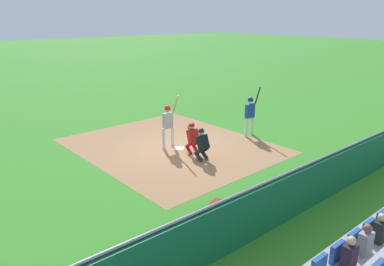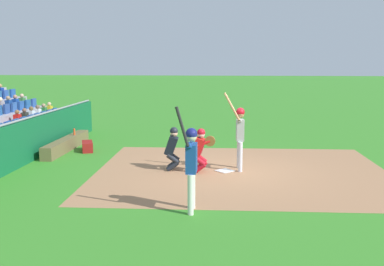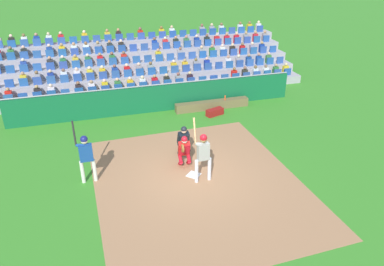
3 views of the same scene
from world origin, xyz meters
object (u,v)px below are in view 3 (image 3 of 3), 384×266
(batter_at_plate, at_px, (203,152))
(home_plate_marker, at_px, (194,175))
(home_plate_umpire, at_px, (184,139))
(catcher_crouching, at_px, (184,149))
(equipment_duffel_bag, at_px, (215,112))
(dugout_bench, at_px, (212,105))
(on_deck_batter, at_px, (86,154))
(water_bottle_on_bench, at_px, (225,98))

(batter_at_plate, bearing_deg, home_plate_marker, -63.93)
(batter_at_plate, distance_m, home_plate_umpire, 2.04)
(catcher_crouching, relative_size, equipment_duffel_bag, 1.47)
(home_plate_marker, distance_m, dugout_bench, 6.39)
(dugout_bench, xyz_separation_m, on_deck_batter, (6.43, 5.08, 0.93))
(home_plate_umpire, xyz_separation_m, on_deck_batter, (3.74, 0.87, 0.44))
(batter_at_plate, distance_m, on_deck_batter, 4.05)
(on_deck_batter, bearing_deg, equipment_duffel_bag, -145.83)
(catcher_crouching, bearing_deg, home_plate_marker, 102.23)
(equipment_duffel_bag, bearing_deg, water_bottle_on_bench, -156.82)
(home_plate_umpire, bearing_deg, equipment_duffel_bag, -126.89)
(catcher_crouching, xyz_separation_m, water_bottle_on_bench, (-3.59, -4.98, -0.16))
(batter_at_plate, relative_size, equipment_duffel_bag, 2.61)
(equipment_duffel_bag, height_order, on_deck_batter, on_deck_batter)
(catcher_crouching, bearing_deg, on_deck_batter, 0.59)
(dugout_bench, xyz_separation_m, equipment_duffel_bag, (0.15, 0.82, -0.05))
(catcher_crouching, height_order, home_plate_umpire, catcher_crouching)
(dugout_bench, relative_size, water_bottle_on_bench, 15.72)
(catcher_crouching, distance_m, on_deck_batter, 3.55)
(batter_at_plate, height_order, catcher_crouching, batter_at_plate)
(catcher_crouching, bearing_deg, home_plate_umpire, -104.18)
(home_plate_marker, height_order, batter_at_plate, batter_at_plate)
(batter_at_plate, relative_size, catcher_crouching, 1.78)
(home_plate_marker, xyz_separation_m, home_plate_umpire, (-0.06, -1.56, 0.69))
(on_deck_batter, bearing_deg, catcher_crouching, -179.41)
(water_bottle_on_bench, height_order, on_deck_batter, on_deck_batter)
(home_plate_umpire, relative_size, water_bottle_on_bench, 5.25)
(equipment_duffel_bag, relative_size, on_deck_batter, 0.38)
(catcher_crouching, xyz_separation_m, dugout_bench, (-2.91, -5.05, -0.51))
(batter_at_plate, distance_m, dugout_bench, 6.76)
(home_plate_marker, distance_m, on_deck_batter, 3.92)
(home_plate_marker, xyz_separation_m, on_deck_batter, (3.68, -0.68, 1.13))
(equipment_duffel_bag, bearing_deg, catcher_crouching, 37.88)
(catcher_crouching, bearing_deg, water_bottle_on_bench, -125.76)
(on_deck_batter, bearing_deg, batter_at_plate, 164.13)
(home_plate_umpire, xyz_separation_m, equipment_duffel_bag, (-2.55, -3.40, -0.54))
(dugout_bench, bearing_deg, batter_at_plate, 67.67)
(home_plate_marker, distance_m, equipment_duffel_bag, 5.60)
(home_plate_marker, relative_size, catcher_crouching, 0.34)
(dugout_bench, height_order, on_deck_batter, on_deck_batter)
(home_plate_umpire, distance_m, dugout_bench, 5.02)
(batter_at_plate, height_order, home_plate_umpire, batter_at_plate)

